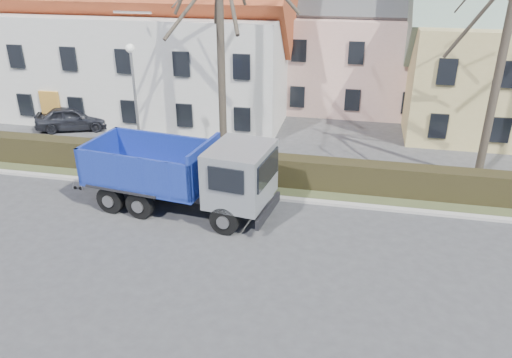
% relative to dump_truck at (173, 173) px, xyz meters
% --- Properties ---
extents(ground, '(120.00, 120.00, 0.00)m').
position_rel_dump_truck_xyz_m(ground, '(2.52, -3.00, -1.56)').
color(ground, '#3C3D3F').
extents(curb_far, '(80.00, 0.30, 0.12)m').
position_rel_dump_truck_xyz_m(curb_far, '(2.52, 1.60, -1.50)').
color(curb_far, '#B1ACA6').
rests_on(curb_far, ground).
extents(grass_strip, '(80.00, 3.00, 0.10)m').
position_rel_dump_truck_xyz_m(grass_strip, '(2.52, 3.20, -1.51)').
color(grass_strip, '#404929').
rests_on(grass_strip, ground).
extents(hedge, '(60.00, 0.90, 1.30)m').
position_rel_dump_truck_xyz_m(hedge, '(2.52, 3.00, -0.91)').
color(hedge, black).
rests_on(hedge, ground).
extents(building_white, '(26.80, 10.80, 9.50)m').
position_rel_dump_truck_xyz_m(building_white, '(-10.48, 13.00, 3.19)').
color(building_white, silver).
rests_on(building_white, ground).
extents(building_pink, '(10.80, 8.80, 8.00)m').
position_rel_dump_truck_xyz_m(building_pink, '(6.52, 17.00, 2.44)').
color(building_pink, '#DDAA9C').
rests_on(building_pink, ground).
extents(tree_1, '(9.20, 9.20, 12.65)m').
position_rel_dump_truck_xyz_m(tree_1, '(0.52, 5.50, 4.76)').
color(tree_1, '#383027').
rests_on(tree_1, ground).
extents(tree_2, '(8.00, 8.00, 11.00)m').
position_rel_dump_truck_xyz_m(tree_2, '(12.52, 5.50, 3.94)').
color(tree_2, '#383027').
rests_on(tree_2, ground).
extents(dump_truck, '(8.13, 3.93, 3.12)m').
position_rel_dump_truck_xyz_m(dump_truck, '(0.00, 0.00, 0.00)').
color(dump_truck, navy).
rests_on(dump_truck, ground).
extents(streetlight, '(0.46, 0.46, 5.84)m').
position_rel_dump_truck_xyz_m(streetlight, '(-3.23, 4.00, 1.36)').
color(streetlight, gray).
rests_on(streetlight, ground).
extents(cart_frame, '(0.63, 0.38, 0.56)m').
position_rel_dump_truck_xyz_m(cart_frame, '(-4.97, 0.72, -1.28)').
color(cart_frame, silver).
rests_on(cart_frame, ground).
extents(parked_car_a, '(4.44, 2.98, 1.40)m').
position_rel_dump_truck_xyz_m(parked_car_a, '(-9.18, 7.98, -0.86)').
color(parked_car_a, '#23242B').
rests_on(parked_car_a, ground).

